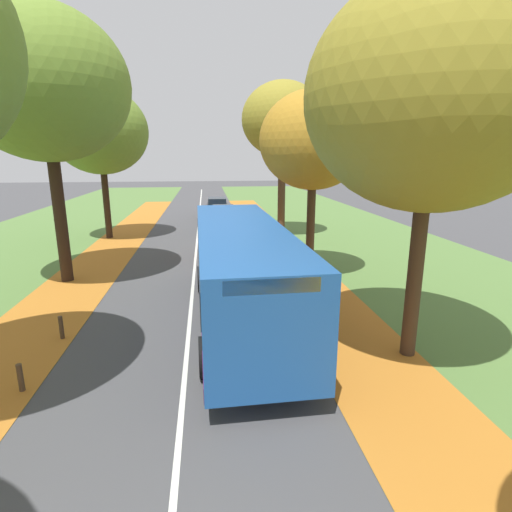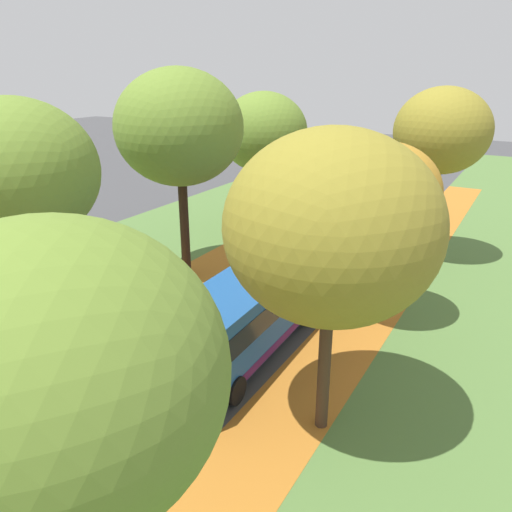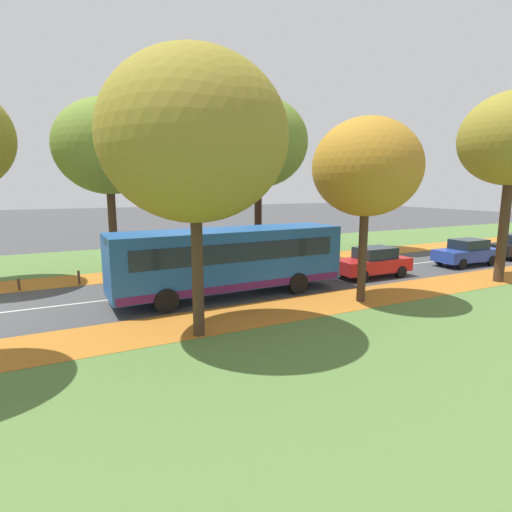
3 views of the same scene
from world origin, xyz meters
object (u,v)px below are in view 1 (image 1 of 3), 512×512
object	(u,v)px
tree_left_mid	(44,85)
bollard_sixth	(61,328)
tree_left_far	(100,131)
bus	(241,267)
tree_right_far	(283,120)
tree_right_near	(433,97)
car_blue_following	(223,218)
tree_right_mid	(313,141)
car_black_third_in_line	(217,208)
car_red_lead	(228,240)
bollard_fifth	(21,378)

from	to	relation	value
tree_left_mid	bollard_sixth	world-z (taller)	tree_left_mid
tree_left_far	bus	bearing A→B (deg)	-62.82
tree_right_far	bollard_sixth	size ratio (longest dim) A/B	13.95
tree_right_near	car_blue_following	xyz separation A→B (m)	(-3.94, 18.65, -5.47)
tree_right_mid	car_blue_following	distance (m)	12.60
tree_left_far	tree_right_near	distance (m)	19.97
bus	car_black_third_in_line	size ratio (longest dim) A/B	2.46
tree_left_far	car_black_third_in_line	world-z (taller)	tree_left_far
tree_left_mid	car_red_lead	distance (m)	10.18
bollard_fifth	car_blue_following	size ratio (longest dim) A/B	0.15
tree_right_mid	car_red_lead	xyz separation A→B (m)	(-3.32, 3.70, -4.76)
tree_left_mid	tree_left_far	xyz separation A→B (m)	(-0.30, 8.90, -1.13)
tree_right_far	bollard_fifth	bearing A→B (deg)	-117.92
tree_left_far	bollard_fifth	size ratio (longest dim) A/B	13.75
tree_right_mid	bollard_fifth	world-z (taller)	tree_right_mid
car_red_lead	car_blue_following	distance (m)	7.51
bollard_fifth	bollard_sixth	size ratio (longest dim) A/B	0.96
tree_left_far	tree_right_far	bearing A→B (deg)	-1.85
tree_right_far	car_red_lead	distance (m)	8.87
tree_left_mid	bollard_fifth	distance (m)	11.04
bus	car_blue_following	distance (m)	15.87
tree_right_mid	tree_right_far	size ratio (longest dim) A/B	0.81
bollard_fifth	bollard_sixth	distance (m)	2.60
tree_right_far	bus	bearing A→B (deg)	-105.72
tree_left_far	car_red_lead	xyz separation A→B (m)	(7.14, -5.42, -5.57)
tree_left_mid	tree_right_far	xyz separation A→B (m)	(10.54, 8.55, -0.42)
bus	bollard_sixth	bearing A→B (deg)	-171.43
tree_left_far	tree_right_mid	world-z (taller)	tree_left_far
tree_right_far	car_blue_following	distance (m)	7.64
bus	tree_right_near	bearing A→B (deg)	-34.39
tree_right_mid	car_black_third_in_line	world-z (taller)	tree_right_mid
tree_right_mid	bollard_sixth	world-z (taller)	tree_right_mid
tree_right_near	bus	bearing A→B (deg)	145.61
tree_right_near	car_black_third_in_line	xyz separation A→B (m)	(-4.19, 24.12, -5.47)
bus	car_black_third_in_line	distance (m)	21.34
tree_right_far	bollard_fifth	distance (m)	20.15
tree_left_mid	car_red_lead	bearing A→B (deg)	27.01
bollard_sixth	car_red_lead	xyz separation A→B (m)	(5.20, 9.11, 0.48)
tree_left_mid	car_blue_following	bearing A→B (deg)	57.82
bus	car_red_lead	xyz separation A→B (m)	(0.07, 8.34, -0.89)
car_blue_following	bollard_fifth	bearing A→B (deg)	-105.34
tree_left_far	tree_right_near	world-z (taller)	tree_left_far
tree_right_near	car_red_lead	bearing A→B (deg)	109.85
bollard_sixth	car_red_lead	size ratio (longest dim) A/B	0.16
car_blue_following	car_black_third_in_line	world-z (taller)	same
car_red_lead	car_blue_following	xyz separation A→B (m)	(0.08, 7.51, 0.00)
tree_right_near	tree_left_mid	bearing A→B (deg)	144.81
tree_right_mid	bollard_fifth	distance (m)	12.81
tree_right_far	car_black_third_in_line	xyz separation A→B (m)	(-3.87, 7.92, -6.27)
bollard_sixth	bus	xyz separation A→B (m)	(5.13, 0.77, 1.37)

